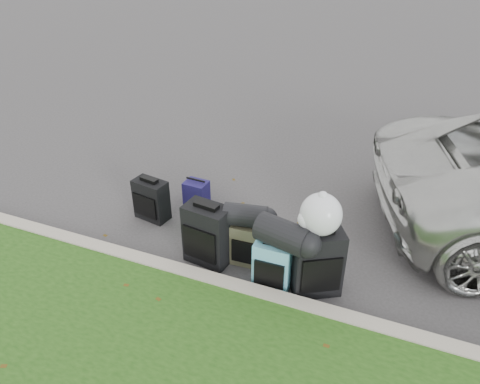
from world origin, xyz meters
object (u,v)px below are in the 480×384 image
at_px(suitcase_small_black, 151,200).
at_px(tote_green, 199,217).
at_px(suitcase_large_black_right, 317,262).
at_px(tote_navy, 196,193).
at_px(suitcase_large_black_left, 208,234).
at_px(suitcase_olive, 248,244).
at_px(suitcase_teal, 273,265).

bearing_deg(suitcase_small_black, tote_green, 11.70).
xyz_separation_m(suitcase_large_black_right, tote_navy, (-2.04, 1.12, -0.22)).
relative_size(suitcase_small_black, suitcase_large_black_right, 0.73).
bearing_deg(suitcase_large_black_left, suitcase_small_black, 161.35).
bearing_deg(tote_navy, suitcase_large_black_left, -54.07).
bearing_deg(suitcase_large_black_left, tote_navy, 130.34).
distance_m(suitcase_olive, suitcase_teal, 0.49).
height_order(suitcase_large_black_left, suitcase_teal, suitcase_large_black_left).
distance_m(suitcase_large_black_right, tote_navy, 2.34).
distance_m(suitcase_olive, suitcase_large_black_right, 0.89).
bearing_deg(suitcase_olive, tote_green, 150.95).
xyz_separation_m(suitcase_large_black_left, suitcase_large_black_right, (1.32, -0.02, 0.01)).
distance_m(suitcase_large_black_left, suitcase_teal, 0.87).
xyz_separation_m(suitcase_small_black, tote_navy, (0.39, 0.56, -0.11)).
bearing_deg(suitcase_large_black_right, suitcase_teal, 162.88).
relative_size(suitcase_small_black, suitcase_olive, 1.07).
distance_m(suitcase_large_black_right, tote_green, 1.84).
bearing_deg(tote_green, tote_navy, 105.58).
bearing_deg(suitcase_large_black_left, suitcase_olive, 25.20).
relative_size(suitcase_large_black_left, suitcase_large_black_right, 0.97).
relative_size(suitcase_small_black, suitcase_teal, 0.98).
height_order(suitcase_large_black_left, tote_navy, suitcase_large_black_left).
bearing_deg(suitcase_olive, suitcase_small_black, 162.77).
xyz_separation_m(suitcase_small_black, suitcase_large_black_left, (1.11, -0.54, 0.09)).
distance_m(suitcase_large_black_left, suitcase_large_black_right, 1.32).
height_order(suitcase_olive, suitcase_large_black_right, suitcase_large_black_right).
relative_size(suitcase_olive, tote_green, 1.61).
height_order(suitcase_small_black, suitcase_large_black_left, suitcase_large_black_left).
xyz_separation_m(suitcase_large_black_left, suitcase_olive, (0.46, 0.15, -0.11)).
bearing_deg(suitcase_olive, suitcase_teal, -38.77).
bearing_deg(tote_green, suitcase_olive, -40.18).
bearing_deg(tote_green, suitcase_teal, -43.44).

